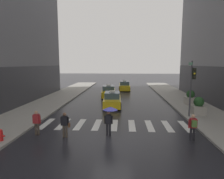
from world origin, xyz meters
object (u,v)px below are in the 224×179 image
pedestrian_with_umbrella (110,113)px  pedestrian_with_backpack (193,125)px  pedestrian_with_handbag (65,123)px  fire_hydrant (1,135)px  taxi_second (109,92)px  planter_mid_block (190,98)px  traffic_light_pole (192,81)px  planter_near_corner (199,107)px  taxi_third (124,86)px  pedestrian_plain_coat (37,121)px  taxi_lead (112,100)px

pedestrian_with_umbrella → pedestrian_with_backpack: (5.14, -0.55, -0.54)m
pedestrian_with_handbag → fire_hydrant: pedestrian_with_handbag is taller
taxi_second → fire_hydrant: taxi_second is taller
pedestrian_with_umbrella → planter_mid_block: 12.85m
pedestrian_with_handbag → planter_mid_block: planter_mid_block is taller
traffic_light_pole → planter_near_corner: bearing=37.6°
taxi_third → planter_near_corner: 17.87m
traffic_light_pole → pedestrian_with_umbrella: size_ratio=2.47×
planter_near_corner → planter_mid_block: 4.49m
traffic_light_pole → pedestrian_plain_coat: traffic_light_pole is taller
pedestrian_with_handbag → planter_mid_block: bearing=42.4°
fire_hydrant → planter_near_corner: planter_near_corner is taller
taxi_lead → fire_hydrant: size_ratio=6.38×
traffic_light_pole → taxi_third: size_ratio=1.05×
planter_near_corner → pedestrian_with_backpack: bearing=-113.2°
taxi_lead → pedestrian_with_handbag: taxi_lead is taller
traffic_light_pole → pedestrian_plain_coat: size_ratio=2.91×
traffic_light_pole → pedestrian_with_handbag: bearing=-151.9°
taxi_lead → taxi_third: bearing=84.1°
taxi_third → planter_near_corner: (6.65, -16.59, 0.15)m
taxi_second → taxi_third: same height
taxi_second → fire_hydrant: size_ratio=6.42×
pedestrian_with_backpack → planter_near_corner: (2.50, 5.83, -0.10)m
pedestrian_with_handbag → planter_mid_block: 15.18m
traffic_light_pole → pedestrian_with_backpack: size_ratio=2.91×
pedestrian_with_handbag → traffic_light_pole: bearing=28.1°
taxi_lead → pedestrian_with_handbag: 9.55m
pedestrian_with_backpack → planter_near_corner: size_ratio=1.03×
traffic_light_pole → pedestrian_with_backpack: (-1.56, -5.11, -2.29)m
taxi_third → pedestrian_plain_coat: 22.84m
pedestrian_with_backpack → pedestrian_with_umbrella: bearing=173.9°
pedestrian_with_umbrella → pedestrian_with_backpack: pedestrian_with_umbrella is taller
taxi_third → fire_hydrant: bearing=-107.4°
taxi_lead → pedestrian_plain_coat: bearing=-116.6°
taxi_lead → planter_mid_block: (8.75, 1.02, 0.15)m
taxi_second → pedestrian_with_umbrella: bearing=-85.1°
taxi_lead → planter_near_corner: taxi_lead is taller
traffic_light_pole → planter_mid_block: (1.68, 5.15, -2.38)m
pedestrian_plain_coat → fire_hydrant: bearing=-137.1°
taxi_second → planter_mid_block: taxi_second is taller
traffic_light_pole → pedestrian_with_backpack: traffic_light_pole is taller
planter_mid_block → pedestrian_with_handbag: bearing=-137.6°
planter_mid_block → taxi_second: bearing=152.3°
planter_mid_block → pedestrian_with_umbrella: bearing=-130.8°
pedestrian_with_backpack → pedestrian_with_handbag: (-7.96, 0.03, -0.04)m
fire_hydrant → planter_near_corner: 15.64m
taxi_third → planter_near_corner: bearing=-68.2°
pedestrian_with_umbrella → planter_near_corner: (7.64, 5.29, -0.64)m
taxi_third → pedestrian_with_backpack: (4.15, -22.42, 0.25)m
taxi_lead → traffic_light_pole: bearing=-30.3°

